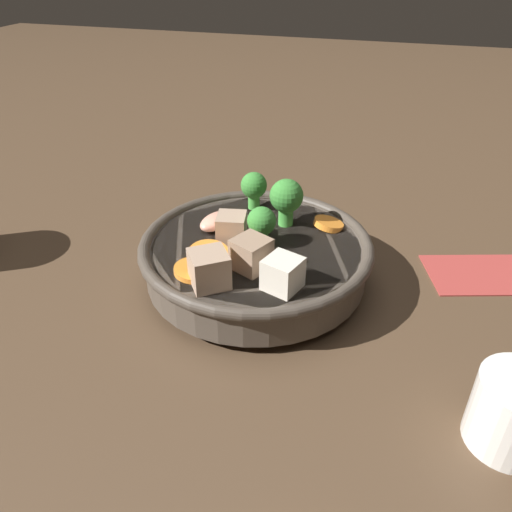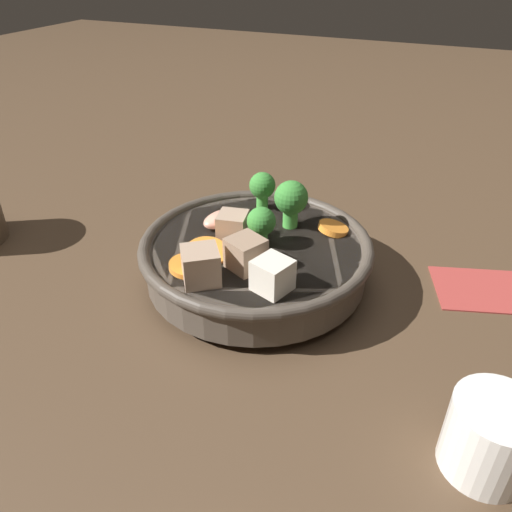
# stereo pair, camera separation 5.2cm
# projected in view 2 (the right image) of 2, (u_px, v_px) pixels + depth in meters

# --- Properties ---
(ground_plane) EXTENTS (3.00, 3.00, 0.00)m
(ground_plane) POSITION_uv_depth(u_px,v_px,m) (256.00, 281.00, 0.54)
(ground_plane) COLOR #4C3826
(stirfry_bowl) EXTENTS (0.24, 0.24, 0.10)m
(stirfry_bowl) POSITION_uv_depth(u_px,v_px,m) (256.00, 254.00, 0.52)
(stirfry_bowl) COLOR #51473D
(stirfry_bowl) RESTS_ON ground_plane
(tea_cup) EXTENTS (0.06, 0.06, 0.06)m
(tea_cup) POSITION_uv_depth(u_px,v_px,m) (491.00, 436.00, 0.34)
(tea_cup) COLOR white
(tea_cup) RESTS_ON ground_plane
(napkin) EXTENTS (0.13, 0.11, 0.00)m
(napkin) POSITION_uv_depth(u_px,v_px,m) (489.00, 290.00, 0.52)
(napkin) COLOR #A33833
(napkin) RESTS_ON ground_plane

